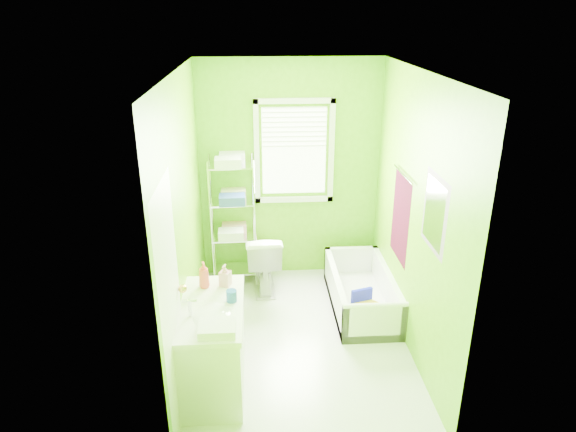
{
  "coord_description": "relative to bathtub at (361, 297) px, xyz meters",
  "views": [
    {
      "loc": [
        -0.39,
        -4.29,
        3.08
      ],
      "look_at": [
        -0.1,
        0.25,
        1.23
      ],
      "focal_mm": 32.0,
      "sensor_mm": 36.0,
      "label": 1
    }
  ],
  "objects": [
    {
      "name": "wire_shelf_unit",
      "position": [
        -1.39,
        0.73,
        0.81
      ],
      "size": [
        0.54,
        0.43,
        1.57
      ],
      "color": "silver",
      "rests_on": "ground"
    },
    {
      "name": "window",
      "position": [
        -0.68,
        0.9,
        1.47
      ],
      "size": [
        0.92,
        0.05,
        1.22
      ],
      "color": "white",
      "rests_on": "ground"
    },
    {
      "name": "ground",
      "position": [
        -0.73,
        -0.53,
        -0.14
      ],
      "size": [
        2.9,
        2.9,
        0.0
      ],
      "primitive_type": "plane",
      "color": "silver",
      "rests_on": "ground"
    },
    {
      "name": "vanity",
      "position": [
        -1.52,
        -1.14,
        0.28
      ],
      "size": [
        0.54,
        1.05,
        1.04
      ],
      "color": "white",
      "rests_on": "ground"
    },
    {
      "name": "bathtub",
      "position": [
        0.0,
        0.0,
        0.0
      ],
      "size": [
        0.64,
        1.37,
        0.44
      ],
      "color": "white",
      "rests_on": "ground"
    },
    {
      "name": "room_envelope",
      "position": [
        -0.73,
        -0.53,
        1.41
      ],
      "size": [
        2.14,
        2.94,
        2.62
      ],
      "color": "#5AA708",
      "rests_on": "ground"
    },
    {
      "name": "door",
      "position": [
        -1.77,
        -1.52,
        0.86
      ],
      "size": [
        0.09,
        0.8,
        2.0
      ],
      "color": "white",
      "rests_on": "ground"
    },
    {
      "name": "right_wall_decor",
      "position": [
        0.31,
        -0.55,
        1.18
      ],
      "size": [
        0.04,
        1.48,
        1.17
      ],
      "color": "#42071C",
      "rests_on": "ground"
    },
    {
      "name": "toilet",
      "position": [
        -1.06,
        0.51,
        0.22
      ],
      "size": [
        0.43,
        0.72,
        0.72
      ],
      "primitive_type": "imported",
      "rotation": [
        0.0,
        0.0,
        3.18
      ],
      "color": "white",
      "rests_on": "ground"
    }
  ]
}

